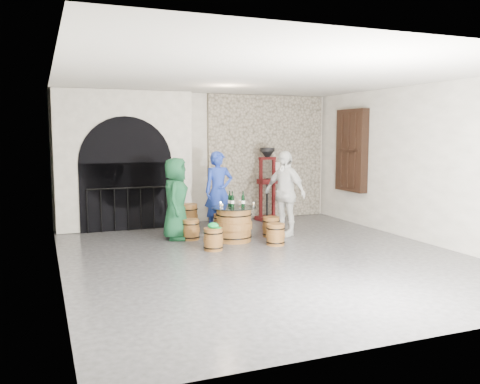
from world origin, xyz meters
name	(u,v)px	position (x,y,z in m)	size (l,w,h in m)	color
ground	(266,257)	(0.00, 0.00, 0.00)	(8.00, 8.00, 0.00)	#2F2F31
wall_back	(200,158)	(0.00, 4.00, 1.60)	(8.00, 8.00, 0.00)	silver
wall_front	(426,192)	(0.00, -4.00, 1.60)	(8.00, 8.00, 0.00)	silver
wall_left	(56,174)	(-3.50, 0.00, 1.60)	(8.00, 8.00, 0.00)	silver
wall_right	(424,164)	(3.50, 0.00, 1.60)	(8.00, 8.00, 0.00)	silver
ceiling	(267,76)	(0.00, 0.00, 3.20)	(8.00, 8.00, 0.00)	beige
stone_facing_panel	(266,157)	(1.80, 3.94, 1.60)	(3.20, 0.12, 3.18)	#A39782
arched_opening	(124,161)	(-1.90, 3.74, 1.58)	(3.10, 0.60, 3.19)	silver
shuttered_window	(351,150)	(3.38, 2.40, 1.80)	(0.23, 1.10, 2.00)	black
barrel_table	(234,224)	(-0.06, 1.46, 0.35)	(0.92, 0.92, 0.71)	brown
barrel_stool_left	(191,230)	(-0.85, 1.93, 0.21)	(0.39, 0.39, 0.43)	brown
barrel_stool_far	(222,223)	(0.00, 2.38, 0.21)	(0.39, 0.39, 0.43)	brown
barrel_stool_right	(271,227)	(0.85, 1.59, 0.21)	(0.39, 0.39, 0.43)	brown
barrel_stool_near_right	(276,234)	(0.58, 0.81, 0.21)	(0.39, 0.39, 0.43)	brown
barrel_stool_near_left	(213,239)	(-0.72, 0.83, 0.21)	(0.39, 0.39, 0.43)	brown
green_cap	(213,226)	(-0.72, 0.83, 0.47)	(0.25, 0.21, 0.11)	#0D9138
person_green	(176,199)	(-1.12, 2.09, 0.86)	(0.84, 0.55, 1.72)	#134728
person_blue	(219,191)	(0.02, 2.63, 0.91)	(0.66, 0.43, 1.81)	#1C349A
person_white	(285,193)	(1.19, 1.64, 0.92)	(1.08, 0.45, 1.84)	silver
wine_bottle_left	(232,201)	(-0.08, 1.49, 0.84)	(0.08, 0.08, 0.32)	black
wine_bottle_center	(243,201)	(0.12, 1.40, 0.84)	(0.08, 0.08, 0.32)	black
wine_bottle_right	(230,200)	(-0.10, 1.59, 0.84)	(0.08, 0.08, 0.32)	black
tasting_glass_a	(222,206)	(-0.35, 1.35, 0.76)	(0.05, 0.05, 0.10)	orange
tasting_glass_b	(244,203)	(0.23, 1.60, 0.76)	(0.05, 0.05, 0.10)	orange
tasting_glass_c	(221,204)	(-0.27, 1.68, 0.76)	(0.05, 0.05, 0.10)	orange
tasting_glass_d	(240,202)	(0.20, 1.79, 0.76)	(0.05, 0.05, 0.10)	orange
tasting_glass_e	(254,204)	(0.34, 1.36, 0.76)	(0.05, 0.05, 0.10)	orange
tasting_glass_f	(220,205)	(-0.35, 1.47, 0.76)	(0.05, 0.05, 0.10)	orange
side_barrel	(188,217)	(-0.62, 2.93, 0.30)	(0.46, 0.46, 0.61)	brown
corking_press	(267,178)	(1.65, 3.55, 1.08)	(0.79, 0.48, 1.85)	#4F0D0D
control_box	(276,166)	(2.05, 3.86, 1.35)	(0.18, 0.10, 0.22)	silver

